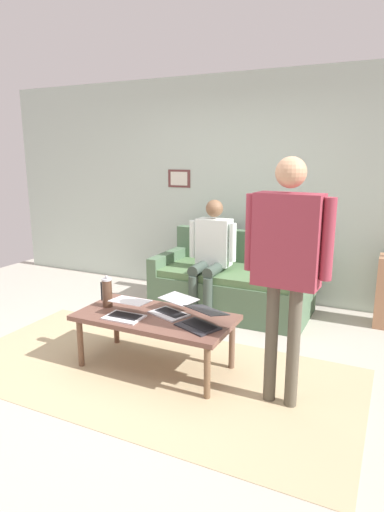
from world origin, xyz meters
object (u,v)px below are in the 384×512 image
at_px(person_seated, 211,251).
at_px(couch, 234,284).
at_px(french_press, 107,292).
at_px(person_standing, 287,252).
at_px(laptop_left, 126,311).
at_px(laptop_right, 201,321).
at_px(coffee_table, 155,320).
at_px(laptop_center, 172,308).

bearing_deg(person_seated, couch, -129.71).
distance_m(couch, french_press, 1.71).
bearing_deg(person_standing, laptop_left, 2.16).
bearing_deg(person_seated, laptop_right, 110.22).
height_order(coffee_table, laptop_right, laptop_right).
relative_size(laptop_left, laptop_center, 0.79).
relative_size(coffee_table, person_standing, 0.75).
distance_m(couch, person_seated, 0.51).
relative_size(couch, coffee_table, 1.32).
bearing_deg(person_standing, person_seated, -51.04).
bearing_deg(french_press, laptop_left, 155.35).
bearing_deg(laptop_left, laptop_right, -173.06).
xyz_separation_m(coffee_table, french_press, (0.48, -0.01, 0.17)).
xyz_separation_m(coffee_table, person_seated, (0.08, -1.36, 0.31)).
bearing_deg(coffee_table, laptop_center, -135.62).
distance_m(couch, coffee_table, 1.60).
height_order(laptop_right, french_press, french_press).
distance_m(couch, laptop_right, 1.68).
height_order(laptop_center, laptop_right, laptop_right).
bearing_deg(laptop_center, couch, -89.94).
bearing_deg(laptop_left, french_press, -24.65).
bearing_deg(couch, laptop_right, 101.45).
bearing_deg(person_standing, french_press, -3.00).
bearing_deg(laptop_center, french_press, 9.34).
bearing_deg(laptop_right, person_standing, 177.43).
height_order(coffee_table, person_standing, person_standing).
bearing_deg(person_standing, coffee_table, -3.98).
distance_m(laptop_left, person_seated, 1.51).
relative_size(laptop_center, person_seated, 0.31).
bearing_deg(laptop_left, person_standing, -177.84).
bearing_deg(laptop_left, coffee_table, -148.19).
bearing_deg(laptop_right, laptop_center, -24.41).
relative_size(french_press, person_standing, 0.16).
xyz_separation_m(couch, laptop_left, (0.30, 1.71, 0.20)).
bearing_deg(french_press, laptop_right, 176.70).
bearing_deg(couch, french_press, 69.67).
bearing_deg(laptop_left, couch, -100.03).
distance_m(laptop_right, person_standing, 0.89).
relative_size(coffee_table, laptop_center, 3.26).
xyz_separation_m(coffee_table, person_standing, (-1.08, 0.08, 0.70)).
bearing_deg(laptop_center, person_seated, -81.44).
distance_m(laptop_left, french_press, 0.32).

